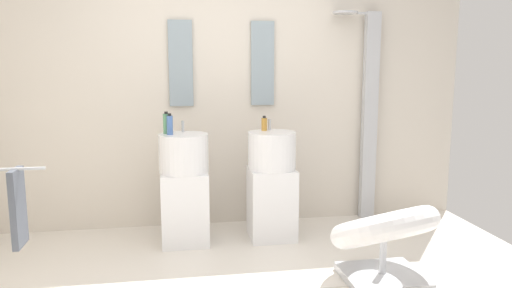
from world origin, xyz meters
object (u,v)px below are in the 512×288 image
at_px(pedestal_sink_right, 272,184).
at_px(shower_column, 368,112).
at_px(lounge_chair, 384,234).
at_px(soap_bottle_green, 166,123).
at_px(towel_rack, 13,211).
at_px(pedestal_sink_left, 185,188).
at_px(soap_bottle_amber, 264,124).
at_px(soap_bottle_blue, 170,125).

height_order(pedestal_sink_right, shower_column, shower_column).
distance_m(lounge_chair, soap_bottle_green, 1.98).
relative_size(towel_rack, soap_bottle_green, 4.99).
relative_size(pedestal_sink_left, pedestal_sink_right, 1.00).
height_order(shower_column, lounge_chair, shower_column).
distance_m(shower_column, soap_bottle_amber, 1.16).
xyz_separation_m(pedestal_sink_right, towel_rack, (-1.86, -0.97, 0.14)).
xyz_separation_m(lounge_chair, soap_bottle_blue, (-1.49, 1.00, 0.70)).
relative_size(towel_rack, soap_bottle_amber, 7.15).
relative_size(shower_column, towel_rack, 2.16).
bearing_deg(pedestal_sink_right, soap_bottle_amber, 117.56).
bearing_deg(pedestal_sink_left, shower_column, 13.02).
xyz_separation_m(shower_column, soap_bottle_green, (-1.97, -0.38, -0.03)).
height_order(towel_rack, soap_bottle_green, soap_bottle_green).
relative_size(pedestal_sink_left, lounge_chair, 1.05).
height_order(pedestal_sink_left, soap_bottle_amber, soap_bottle_amber).
distance_m(pedestal_sink_left, lounge_chair, 1.72).
relative_size(soap_bottle_blue, soap_bottle_amber, 1.35).
relative_size(pedestal_sink_right, lounge_chair, 1.05).
bearing_deg(towel_rack, lounge_chair, -1.26).
relative_size(shower_column, soap_bottle_green, 10.78).
height_order(pedestal_sink_left, lounge_chair, pedestal_sink_left).
distance_m(pedestal_sink_left, soap_bottle_blue, 0.56).
bearing_deg(soap_bottle_green, soap_bottle_amber, 3.94).
xyz_separation_m(towel_rack, soap_bottle_amber, (1.81, 1.06, 0.39)).
bearing_deg(soap_bottle_amber, pedestal_sink_right, -62.44).
xyz_separation_m(shower_column, soap_bottle_amber, (-1.11, -0.33, -0.06)).
bearing_deg(soap_bottle_blue, pedestal_sink_left, 12.47).
relative_size(shower_column, lounge_chair, 2.03).
height_order(pedestal_sink_left, shower_column, shower_column).
distance_m(towel_rack, soap_bottle_green, 1.45).
bearing_deg(soap_bottle_green, towel_rack, -133.35).
xyz_separation_m(shower_column, lounge_chair, (-0.45, -1.44, -0.73)).
bearing_deg(pedestal_sink_left, soap_bottle_blue, -167.53).
bearing_deg(pedestal_sink_left, soap_bottle_green, 164.40).
relative_size(pedestal_sink_right, soap_bottle_green, 5.58).
bearing_deg(shower_column, towel_rack, -154.53).
bearing_deg(soap_bottle_amber, lounge_chair, -59.36).
bearing_deg(soap_bottle_green, pedestal_sink_right, -2.45).
relative_size(soap_bottle_amber, soap_bottle_green, 0.70).
xyz_separation_m(pedestal_sink_right, shower_column, (1.06, 0.42, 0.59)).
bearing_deg(pedestal_sink_right, soap_bottle_green, 177.55).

